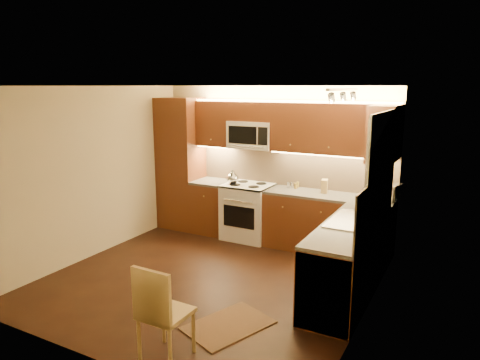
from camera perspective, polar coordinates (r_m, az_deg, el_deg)
The scene contains 37 objects.
floor at distance 6.00m, azimuth -3.84°, elevation -12.59°, with size 4.00×4.00×0.01m, color black.
ceiling at distance 5.46m, azimuth -4.21°, elevation 12.01°, with size 4.00×4.00×0.01m, color beige.
wall_back at distance 7.34m, azimuth 4.32°, elevation 2.20°, with size 4.00×0.01×2.50m, color #BCAE8A.
wall_front at distance 4.11m, azimuth -19.09°, elevation -6.35°, with size 4.00×0.01×2.50m, color #BCAE8A.
wall_left at distance 6.86m, azimuth -18.32°, elevation 0.93°, with size 0.01×4.00×2.50m, color #BCAE8A.
wall_right at distance 4.87m, azimuth 16.39°, elevation -3.34°, with size 0.01×4.00×2.50m, color #BCAE8A.
pantry at distance 7.91m, azimuth -7.59°, elevation 2.11°, with size 0.70×0.60×2.30m, color #4F2811.
base_cab_back_left at distance 7.71m, azimuth -3.44°, elevation -3.55°, with size 0.62×0.60×0.86m, color #4F2811.
counter_back_left at distance 7.60m, azimuth -3.48°, elevation -0.28°, with size 0.62×0.60×0.04m, color #34322F.
base_cab_back_right at distance 6.90m, azimuth 11.14°, elevation -5.63°, with size 1.92×0.60×0.86m, color #4F2811.
counter_back_right at distance 6.78m, azimuth 11.29°, elevation -2.01°, with size 1.92×0.60×0.04m, color #34322F.
base_cab_right at distance 5.56m, azimuth 13.69°, elevation -10.18°, with size 0.60×2.00×0.86m, color #4F2811.
counter_right at distance 5.41m, azimuth 13.93°, elevation -5.76°, with size 0.60×2.00×0.04m, color #34322F.
dishwasher at distance 4.94m, azimuth 11.57°, elevation -13.01°, with size 0.58×0.60×0.84m, color silver.
backsplash_back at distance 7.20m, azimuth 6.83°, elevation 1.56°, with size 3.30×0.02×0.60m, color #A18162.
backsplash_right at distance 5.26m, azimuth 17.16°, elevation -2.81°, with size 0.02×2.00×0.60m, color #A18162.
upper_cab_back_left at distance 7.56m, azimuth -3.08°, elevation 7.29°, with size 0.62×0.35×0.75m, color #4F2811.
upper_cab_back_right at distance 6.74m, azimuth 11.96°, elevation 6.46°, with size 1.92×0.35×0.75m, color #4F2811.
upper_cab_bridge at distance 7.21m, azimuth 1.65°, elevation 8.82°, with size 0.76×0.35×0.31m, color #4F2811.
upper_cab_right_corner at distance 6.14m, azimuth 17.89°, elevation 5.63°, with size 0.35×0.50×0.75m, color #4F2811.
stove at distance 7.35m, azimuth 1.05°, elevation -4.06°, with size 0.76×0.65×0.92m, color silver, non-canonical shape.
microwave at distance 7.23m, azimuth 1.58°, elevation 5.85°, with size 0.76×0.38×0.44m, color silver, non-canonical shape.
window_frame at distance 5.32m, azimuth 17.69°, elevation 1.73°, with size 0.03×1.44×1.24m, color silver.
window_blinds at distance 5.33m, azimuth 17.48°, elevation 1.75°, with size 0.02×1.36×1.16m, color silver.
sink at distance 5.52m, azimuth 14.37°, elevation -4.38°, with size 0.52×0.86×0.15m, color silver, non-canonical shape.
faucet at distance 5.46m, azimuth 16.24°, elevation -3.85°, with size 0.20×0.04×0.30m, color silver, non-canonical shape.
track_light_bar at distance 5.20m, azimuth 13.19°, elevation 11.29°, with size 0.04×1.20×0.03m, color silver.
kettle at distance 7.25m, azimuth -0.97°, elevation 0.43°, with size 0.21×0.21×0.24m, color silver, non-canonical shape.
toaster_oven at distance 6.67m, azimuth 18.11°, elevation -1.41°, with size 0.39×0.29×0.23m, color silver.
knife_block at distance 6.87m, azimuth 10.81°, elevation -0.78°, with size 0.09×0.15×0.20m, color tan.
spice_jar_a at distance 7.16m, azimuth 6.73°, elevation -0.59°, with size 0.04×0.04×0.09m, color silver.
spice_jar_b at distance 7.07m, azimuth 7.16°, elevation -0.75°, with size 0.05×0.05×0.09m, color olive.
spice_jar_c at distance 7.10m, azimuth 6.27°, elevation -0.64°, with size 0.05×0.05×0.10m, color silver.
spice_jar_d at distance 7.17m, azimuth 7.45°, elevation -0.58°, with size 0.04×0.04×0.09m, color olive.
soap_bottle at distance 5.90m, azimuth 17.62°, elevation -3.29°, with size 0.09×0.09×0.19m, color #B9B9BE.
rug at distance 4.95m, azimuth -1.50°, elevation -18.17°, with size 0.59×0.89×0.01m, color black.
dining_chair at distance 4.31m, azimuth -9.53°, elevation -16.26°, with size 0.42×0.42×0.94m, color tan, non-canonical shape.
Camera 1 is at (2.92, -4.61, 2.50)m, focal length 33.14 mm.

